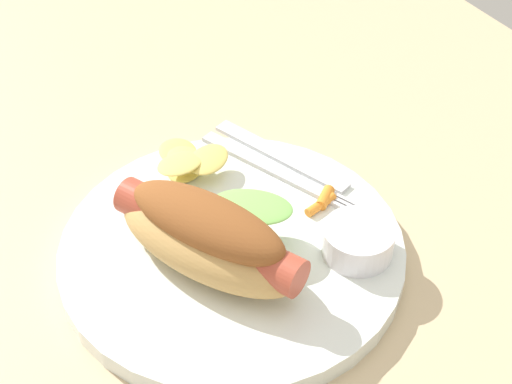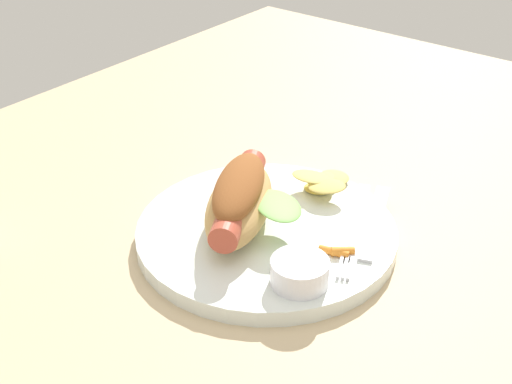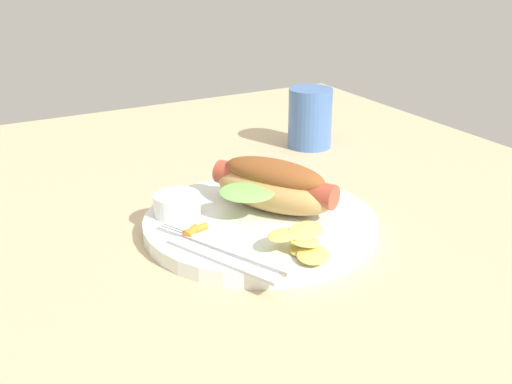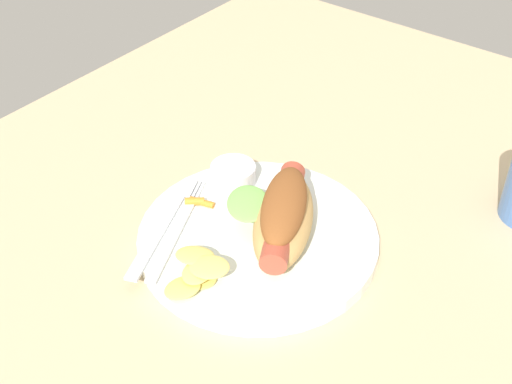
% 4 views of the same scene
% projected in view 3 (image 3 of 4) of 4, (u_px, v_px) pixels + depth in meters
% --- Properties ---
extents(ground_plane, '(1.20, 0.90, 0.02)m').
position_uv_depth(ground_plane, '(292.00, 243.00, 0.70)').
color(ground_plane, tan).
extents(plate, '(0.26, 0.26, 0.02)m').
position_uv_depth(plate, '(260.00, 224.00, 0.71)').
color(plate, white).
rests_on(plate, ground_plane).
extents(hot_dog, '(0.16, 0.14, 0.06)m').
position_uv_depth(hot_dog, '(272.00, 185.00, 0.71)').
color(hot_dog, tan).
rests_on(hot_dog, plate).
extents(sauce_ramekin, '(0.05, 0.05, 0.02)m').
position_uv_depth(sauce_ramekin, '(177.00, 204.00, 0.71)').
color(sauce_ramekin, white).
rests_on(sauce_ramekin, plate).
extents(fork, '(0.15, 0.08, 0.00)m').
position_uv_depth(fork, '(224.00, 249.00, 0.63)').
color(fork, silver).
rests_on(fork, plate).
extents(knife, '(0.13, 0.06, 0.00)m').
position_uv_depth(knife, '(222.00, 259.00, 0.61)').
color(knife, silver).
rests_on(knife, plate).
extents(chips_pile, '(0.08, 0.07, 0.02)m').
position_uv_depth(chips_pile, '(302.00, 242.00, 0.63)').
color(chips_pile, '#E1C962').
rests_on(chips_pile, plate).
extents(carrot_garnish, '(0.02, 0.03, 0.01)m').
position_uv_depth(carrot_garnish, '(193.00, 231.00, 0.67)').
color(carrot_garnish, orange).
rests_on(carrot_garnish, plate).
extents(drinking_cup, '(0.07, 0.07, 0.09)m').
position_uv_depth(drinking_cup, '(310.00, 118.00, 0.97)').
color(drinking_cup, '#4770B2').
rests_on(drinking_cup, ground_plane).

